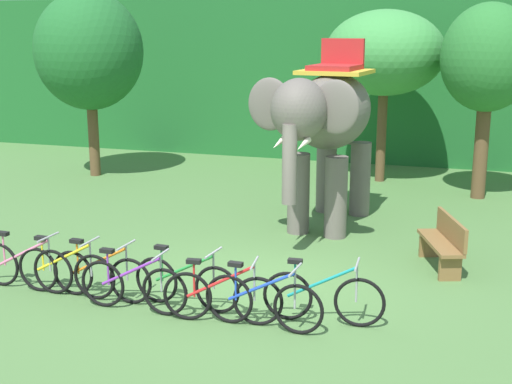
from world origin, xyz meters
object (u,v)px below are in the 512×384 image
object	(u,v)px
bike_pink	(26,266)
tree_center_right	(89,51)
bike_purple	(133,286)
wooden_bench	(444,241)
bike_orange	(101,275)
bike_red	(222,297)
tree_far_left	(385,53)
bike_teal	(323,297)
tree_center	(488,60)
bike_yellow	(66,271)
elephant	(327,120)
bike_blue	(263,302)
bike_green	(186,283)

from	to	relation	value
bike_pink	tree_center_right	bearing A→B (deg)	113.39
bike_purple	wooden_bench	size ratio (longest dim) A/B	1.10
bike_orange	bike_red	distance (m)	2.05
tree_far_left	bike_orange	size ratio (longest dim) A/B	2.60
tree_center_right	bike_teal	size ratio (longest dim) A/B	2.89
bike_purple	bike_red	world-z (taller)	same
tree_center	bike_red	world-z (taller)	tree_center
tree_center	bike_yellow	distance (m)	10.71
bike_yellow	wooden_bench	distance (m)	6.22
elephant	bike_pink	world-z (taller)	elephant
tree_far_left	bike_blue	distance (m)	10.26
bike_blue	bike_orange	bearing A→B (deg)	174.34
elephant	tree_far_left	bearing A→B (deg)	84.35
bike_yellow	bike_purple	distance (m)	1.29
bike_pink	bike_purple	xyz separation A→B (m)	(1.98, -0.25, 0.00)
bike_pink	bike_purple	world-z (taller)	same
tree_far_left	bike_teal	world-z (taller)	tree_far_left
bike_red	bike_blue	distance (m)	0.59
bike_green	bike_blue	bearing A→B (deg)	-15.28
elephant	wooden_bench	size ratio (longest dim) A/B	2.71
elephant	bike_red	xyz separation A→B (m)	(-0.37, -5.06, -1.82)
bike_pink	bike_blue	size ratio (longest dim) A/B	1.00
tree_far_left	elephant	xyz separation A→B (m)	(-0.47, -4.75, -1.14)
elephant	bike_orange	size ratio (longest dim) A/B	2.46
bike_orange	bike_green	size ratio (longest dim) A/B	1.00
bike_pink	bike_purple	size ratio (longest dim) A/B	1.00
tree_center_right	bike_green	world-z (taller)	tree_center_right
tree_far_left	elephant	bearing A→B (deg)	-95.65
tree_center_right	tree_center	distance (m)	10.13
tree_far_left	wooden_bench	size ratio (longest dim) A/B	2.87
bike_red	bike_teal	size ratio (longest dim) A/B	1.00
bike_blue	bike_teal	size ratio (longest dim) A/B	1.00
bike_purple	wooden_bench	xyz separation A→B (m)	(4.17, 3.25, 0.09)
tree_center_right	tree_far_left	world-z (taller)	tree_center_right
bike_teal	wooden_bench	size ratio (longest dim) A/B	1.10
bike_orange	bike_green	world-z (taller)	same
bike_yellow	bike_purple	bearing A→B (deg)	-10.52
elephant	wooden_bench	bearing A→B (deg)	-36.74
tree_center	elephant	xyz separation A→B (m)	(-2.98, -3.58, -1.07)
bike_pink	bike_teal	size ratio (longest dim) A/B	1.00
bike_yellow	wooden_bench	xyz separation A→B (m)	(5.44, 3.01, 0.09)
bike_blue	wooden_bench	size ratio (longest dim) A/B	1.10
bike_purple	bike_green	bearing A→B (deg)	27.04
bike_red	wooden_bench	world-z (taller)	bike_red
bike_green	elephant	bearing A→B (deg)	77.38
tree_far_left	bike_red	bearing A→B (deg)	-94.89
tree_center_right	bike_purple	size ratio (longest dim) A/B	2.89
tree_center_right	wooden_bench	distance (m)	11.14
tree_center_right	bike_yellow	xyz separation A→B (m)	(4.14, -7.92, -2.98)
bike_green	wooden_bench	distance (m)	4.54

